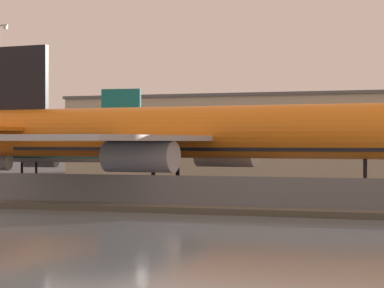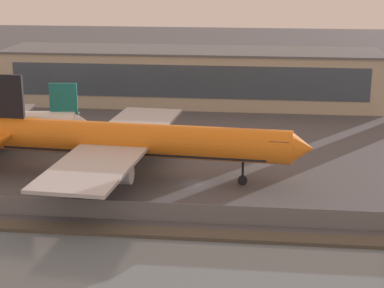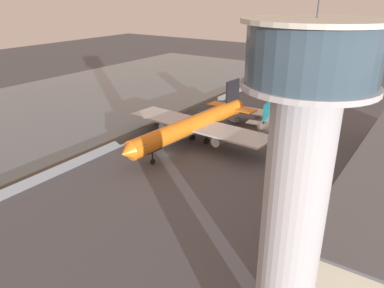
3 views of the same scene
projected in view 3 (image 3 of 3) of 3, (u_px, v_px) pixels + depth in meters
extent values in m
plane|color=#4C4C51|center=(168.00, 154.00, 112.10)|extent=(500.00, 500.00, 0.00)
cube|color=slate|center=(27.00, 114.00, 148.94)|extent=(320.00, 98.00, 0.01)
cube|color=#474238|center=(119.00, 140.00, 122.64)|extent=(320.00, 3.00, 0.50)
cube|color=slate|center=(129.00, 139.00, 119.88)|extent=(280.00, 0.08, 2.77)
cylinder|color=slate|center=(258.00, 82.00, 194.97)|extent=(0.10, 0.10, 2.77)
cylinder|color=slate|center=(129.00, 139.00, 119.88)|extent=(0.10, 0.10, 2.77)
cylinder|color=orange|center=(192.00, 125.00, 116.58)|extent=(52.16, 9.18, 5.47)
cone|color=orange|center=(127.00, 153.00, 96.62)|extent=(3.92, 5.44, 5.20)
cone|color=orange|center=(239.00, 105.00, 136.54)|extent=(3.90, 5.17, 4.92)
cube|color=#232D3D|center=(137.00, 146.00, 98.96)|extent=(3.34, 4.85, 1.64)
cube|color=black|center=(192.00, 130.00, 117.15)|extent=(44.32, 7.53, 0.98)
cube|color=#B7BABF|center=(231.00, 133.00, 111.59)|extent=(13.18, 25.67, 0.55)
cube|color=#B7BABF|center=(168.00, 117.00, 125.86)|extent=(13.18, 25.67, 0.55)
cylinder|color=#B7BABF|center=(222.00, 139.00, 112.28)|extent=(7.46, 3.52, 3.01)
cylinder|color=#B7BABF|center=(170.00, 125.00, 124.26)|extent=(7.46, 3.52, 3.01)
cube|color=black|center=(233.00, 93.00, 131.11)|extent=(7.81, 1.21, 9.30)
cube|color=orange|center=(243.00, 110.00, 130.41)|extent=(5.83, 9.48, 0.44)
cube|color=orange|center=(221.00, 105.00, 135.64)|extent=(5.83, 9.48, 0.44)
cylinder|color=black|center=(152.00, 156.00, 105.02)|extent=(0.38, 0.38, 3.20)
cylinder|color=black|center=(153.00, 162.00, 105.62)|extent=(1.57, 0.71, 1.53)
cylinder|color=black|center=(206.00, 137.00, 119.22)|extent=(0.44, 0.44, 3.20)
cylinder|color=black|center=(206.00, 141.00, 119.83)|extent=(1.85, 1.35, 1.76)
cylinder|color=black|center=(192.00, 133.00, 122.51)|extent=(0.44, 0.44, 3.20)
cylinder|color=black|center=(192.00, 137.00, 123.12)|extent=(1.85, 1.35, 1.76)
cylinder|color=white|center=(279.00, 113.00, 134.12)|extent=(35.75, 7.42, 4.08)
cone|color=white|center=(293.00, 100.00, 149.46)|extent=(3.01, 4.11, 3.88)
cone|color=white|center=(262.00, 128.00, 118.79)|extent=(2.99, 3.91, 3.68)
cube|color=#232D3D|center=(292.00, 100.00, 147.20)|extent=(2.56, 3.67, 1.23)
cube|color=#14707A|center=(279.00, 116.00, 134.55)|extent=(30.37, 6.10, 0.74)
cube|color=#B7BABF|center=(255.00, 112.00, 136.66)|extent=(9.39, 17.71, 0.41)
cube|color=#B7BABF|center=(302.00, 119.00, 129.09)|extent=(9.39, 17.71, 0.41)
cylinder|color=#B7BABF|center=(259.00, 115.00, 137.43)|extent=(5.16, 2.71, 2.25)
cylinder|color=#B7BABF|center=(298.00, 121.00, 131.06)|extent=(5.16, 2.71, 2.25)
cube|color=#14707A|center=(266.00, 113.00, 119.89)|extent=(5.35, 0.99, 6.94)
cube|color=white|center=(256.00, 123.00, 122.71)|extent=(4.13, 6.56, 0.33)
cube|color=white|center=(275.00, 126.00, 119.93)|extent=(4.13, 6.56, 0.33)
cylinder|color=black|center=(288.00, 112.00, 145.44)|extent=(0.29, 0.29, 2.39)
cylinder|color=black|center=(288.00, 115.00, 145.90)|extent=(1.18, 0.56, 1.14)
cylinder|color=black|center=(271.00, 122.00, 134.29)|extent=(0.33, 0.33, 2.39)
cylinder|color=black|center=(270.00, 125.00, 134.74)|extent=(1.40, 1.04, 1.32)
cylinder|color=black|center=(282.00, 124.00, 132.38)|extent=(0.33, 0.33, 2.39)
cylinder|color=black|center=(282.00, 127.00, 132.83)|extent=(1.40, 1.04, 1.32)
cube|color=#19519E|center=(167.00, 129.00, 130.81)|extent=(3.48, 3.29, 1.11)
cube|color=#283847|center=(166.00, 127.00, 130.41)|extent=(1.68, 1.70, 0.50)
cylinder|color=black|center=(165.00, 131.00, 130.11)|extent=(0.68, 0.62, 0.70)
cylinder|color=black|center=(164.00, 129.00, 131.32)|extent=(0.68, 0.62, 0.70)
cylinder|color=black|center=(170.00, 130.00, 130.61)|extent=(0.68, 0.62, 0.70)
cylinder|color=black|center=(169.00, 129.00, 131.82)|extent=(0.68, 0.62, 0.70)
cube|color=white|center=(233.00, 118.00, 140.26)|extent=(4.42, 5.55, 2.07)
cube|color=#283847|center=(230.00, 116.00, 141.63)|extent=(2.30, 1.99, 0.83)
cube|color=orange|center=(233.00, 115.00, 139.83)|extent=(1.16, 0.96, 0.16)
cylinder|color=black|center=(228.00, 119.00, 141.55)|extent=(0.61, 0.84, 0.84)
cylinder|color=black|center=(233.00, 119.00, 142.30)|extent=(0.61, 0.84, 0.84)
cylinder|color=black|center=(233.00, 122.00, 138.86)|extent=(0.61, 0.84, 0.84)
cylinder|color=black|center=(237.00, 121.00, 139.61)|extent=(0.61, 0.84, 0.84)
cylinder|color=#ADADB2|center=(288.00, 259.00, 40.13)|extent=(6.32, 6.32, 37.39)
cylinder|color=#ADADB2|center=(309.00, 86.00, 32.95)|extent=(12.00, 12.00, 0.50)
cylinder|color=#384C5B|center=(313.00, 54.00, 31.90)|extent=(11.40, 11.40, 5.05)
cylinder|color=beige|center=(317.00, 20.00, 30.86)|extent=(12.60, 12.60, 0.40)
cylinder|color=#333338|center=(319.00, 2.00, 30.33)|extent=(0.12, 0.12, 2.40)
cube|color=#3D4C5B|center=(360.00, 165.00, 88.39)|extent=(85.74, 0.16, 7.88)
cylinder|color=#A8A8AD|center=(322.00, 93.00, 133.09)|extent=(0.36, 0.36, 23.43)
cube|color=#A8A8AD|center=(326.00, 61.00, 128.75)|extent=(3.20, 0.24, 0.24)
cube|color=silver|center=(327.00, 61.00, 129.78)|extent=(0.60, 0.40, 0.44)
cube|color=silver|center=(325.00, 62.00, 127.94)|extent=(0.60, 0.40, 0.44)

